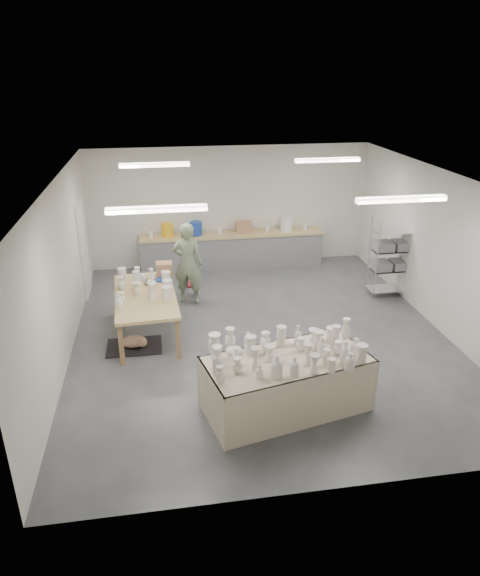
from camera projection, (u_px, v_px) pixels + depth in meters
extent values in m
plane|color=#424449|center=(260.00, 335.00, 9.89)|extent=(8.00, 8.00, 0.00)
cube|color=white|center=(263.00, 179.00, 8.70)|extent=(7.00, 8.00, 0.02)
cube|color=silver|center=(230.00, 207.00, 12.91)|extent=(7.00, 0.02, 3.00)
cube|color=silver|center=(332.00, 387.00, 5.67)|extent=(7.00, 0.02, 3.00)
cube|color=silver|center=(61.00, 273.00, 8.78)|extent=(0.02, 8.00, 3.00)
cube|color=silver|center=(441.00, 251.00, 9.80)|extent=(0.02, 8.00, 3.00)
cube|color=white|center=(84.00, 249.00, 11.32)|extent=(0.05, 0.90, 2.10)
cube|color=white|center=(157.00, 209.00, 7.09)|extent=(1.40, 0.12, 0.08)
cube|color=white|center=(401.00, 199.00, 7.62)|extent=(1.40, 0.12, 0.08)
cube|color=white|center=(155.00, 165.00, 10.26)|extent=(1.40, 0.12, 0.08)
cube|color=white|center=(327.00, 160.00, 10.79)|extent=(1.40, 0.12, 0.08)
cube|color=tan|center=(232.00, 234.00, 12.87)|extent=(4.60, 0.60, 0.06)
cube|color=slate|center=(232.00, 251.00, 13.05)|extent=(4.60, 0.55, 0.84)
cylinder|color=gold|center=(167.00, 230.00, 12.56)|extent=(0.30, 0.30, 0.34)
cylinder|color=#1E3DA3|center=(196.00, 228.00, 12.66)|extent=(0.30, 0.30, 0.34)
cylinder|color=white|center=(286.00, 224.00, 13.00)|extent=(0.30, 0.30, 0.34)
cube|color=#A97251|center=(244.00, 227.00, 12.85)|extent=(0.40, 0.30, 0.28)
cylinder|color=white|center=(151.00, 234.00, 12.54)|extent=(0.10, 0.10, 0.14)
cylinder|color=white|center=(220.00, 231.00, 12.79)|extent=(0.10, 0.10, 0.14)
cylinder|color=white|center=(267.00, 229.00, 12.97)|extent=(0.10, 0.10, 0.14)
cylinder|color=white|center=(305.00, 227.00, 13.11)|extent=(0.10, 0.10, 0.14)
cylinder|color=silver|center=(377.00, 262.00, 11.00)|extent=(0.02, 0.02, 1.80)
cylinder|color=silver|center=(413.00, 259.00, 11.13)|extent=(0.02, 0.02, 1.80)
cylinder|color=silver|center=(369.00, 255.00, 11.40)|extent=(0.02, 0.02, 1.80)
cylinder|color=silver|center=(404.00, 253.00, 11.53)|extent=(0.02, 0.02, 1.80)
cube|color=silver|center=(387.00, 288.00, 11.56)|extent=(0.88, 0.48, 0.02)
cube|color=silver|center=(389.00, 270.00, 11.38)|extent=(0.88, 0.48, 0.02)
cube|color=silver|center=(392.00, 251.00, 11.21)|extent=(0.88, 0.48, 0.02)
cube|color=silver|center=(394.00, 231.00, 11.03)|extent=(0.88, 0.48, 0.02)
cube|color=slate|center=(381.00, 265.00, 11.30)|extent=(0.38, 0.42, 0.18)
cube|color=slate|center=(399.00, 264.00, 11.37)|extent=(0.38, 0.42, 0.18)
cube|color=slate|center=(383.00, 246.00, 11.13)|extent=(0.38, 0.42, 0.18)
cube|color=slate|center=(402.00, 245.00, 11.19)|extent=(0.38, 0.42, 0.18)
cube|color=olive|center=(286.00, 386.00, 7.64)|extent=(2.31, 1.43, 0.75)
cube|color=beige|center=(287.00, 360.00, 7.45)|extent=(2.61, 1.65, 0.03)
cube|color=beige|center=(296.00, 406.00, 7.12)|extent=(2.36, 0.57, 0.85)
cube|color=beige|center=(278.00, 364.00, 8.11)|extent=(2.36, 0.57, 0.85)
cube|color=tan|center=(145.00, 296.00, 9.60)|extent=(1.24, 2.28, 0.06)
cube|color=olive|center=(118.00, 345.00, 8.76)|extent=(0.08, 0.08, 0.77)
cube|color=olive|center=(175.00, 340.00, 8.90)|extent=(0.08, 0.08, 0.77)
cube|color=olive|center=(123.00, 295.00, 10.64)|extent=(0.08, 0.08, 0.77)
cube|color=olive|center=(170.00, 292.00, 10.78)|extent=(0.08, 0.08, 0.77)
ellipsoid|color=silver|center=(150.00, 281.00, 10.05)|extent=(0.26, 0.26, 0.12)
cylinder|color=#1E3DA3|center=(162.00, 280.00, 10.22)|extent=(0.26, 0.26, 0.03)
cylinder|color=white|center=(143.00, 277.00, 10.22)|extent=(0.11, 0.11, 0.12)
cube|color=#A97251|center=(164.00, 269.00, 10.40)|extent=(0.32, 0.26, 0.28)
cube|color=black|center=(134.00, 346.00, 9.45)|extent=(1.00, 0.70, 0.02)
ellipsoid|color=white|center=(134.00, 341.00, 9.41)|extent=(0.55, 0.46, 0.20)
sphere|color=white|center=(142.00, 343.00, 9.33)|extent=(0.17, 0.17, 0.17)
imported|color=gray|center=(188.00, 263.00, 10.91)|extent=(0.76, 0.61, 1.79)
cylinder|color=maroon|center=(188.00, 285.00, 11.40)|extent=(0.42, 0.42, 0.04)
cylinder|color=silver|center=(194.00, 291.00, 11.44)|extent=(0.02, 0.02, 0.28)
cylinder|color=silver|center=(187.00, 289.00, 11.57)|extent=(0.02, 0.02, 0.28)
cylinder|color=silver|center=(184.00, 293.00, 11.36)|extent=(0.02, 0.02, 0.28)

